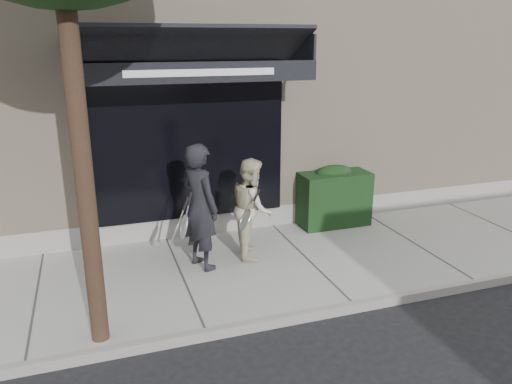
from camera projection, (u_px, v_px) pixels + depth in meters
name	position (u px, v px, depth m)	size (l,w,h in m)	color
ground	(305.00, 264.00, 8.03)	(80.00, 80.00, 0.00)	black
sidewalk	(305.00, 261.00, 8.01)	(20.00, 3.00, 0.12)	#9A9994
curb	(353.00, 307.00, 6.61)	(20.00, 0.10, 0.14)	gray
building_facade	(222.00, 71.00, 11.71)	(14.30, 8.04, 5.64)	#C0AC92
hedge	(333.00, 196.00, 9.31)	(1.30, 0.70, 1.14)	black
pedestrian_front	(200.00, 207.00, 7.41)	(0.89, 0.88, 1.92)	black
pedestrian_back	(252.00, 208.00, 7.87)	(0.76, 0.93, 1.60)	beige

